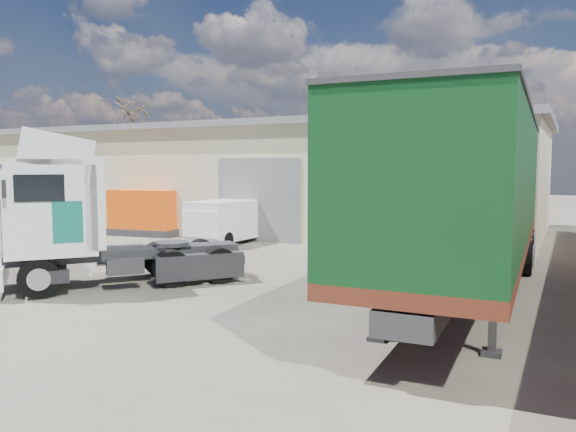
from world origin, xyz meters
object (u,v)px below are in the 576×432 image
at_px(bare_tree, 133,100).
at_px(tractor_unit, 83,222).
at_px(box_trailer, 468,187).
at_px(orange_skip, 148,215).
at_px(panel_van, 230,221).

bearing_deg(bare_tree, tractor_unit, -50.79).
distance_m(bare_tree, tractor_unit, 26.68).
distance_m(tractor_unit, box_trailer, 10.02).
bearing_deg(bare_tree, orange_skip, -45.57).
bearing_deg(box_trailer, orange_skip, 155.71).
height_order(bare_tree, panel_van, bare_tree).
relative_size(panel_van, orange_skip, 1.22).
bearing_deg(orange_skip, tractor_unit, -65.14).
height_order(box_trailer, orange_skip, box_trailer).
xyz_separation_m(bare_tree, panel_van, (15.05, -10.81, -6.98)).
height_order(panel_van, orange_skip, orange_skip).
bearing_deg(tractor_unit, orange_skip, 162.65).
xyz_separation_m(panel_van, orange_skip, (-5.05, 0.61, -0.00)).
xyz_separation_m(bare_tree, box_trailer, (25.77, -16.68, -5.19)).
bearing_deg(panel_van, box_trailer, -25.82).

